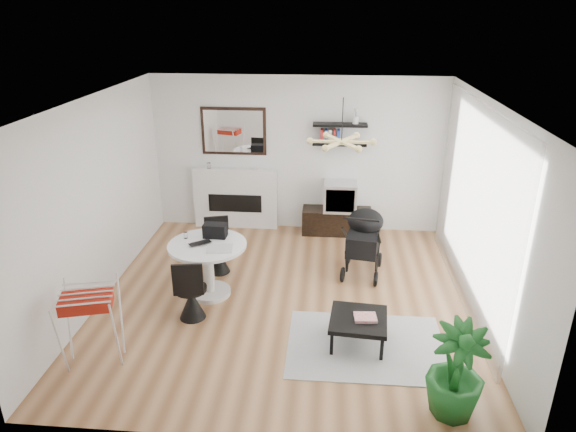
# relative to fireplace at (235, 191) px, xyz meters

# --- Properties ---
(floor) EXTENTS (5.00, 5.00, 0.00)m
(floor) POSITION_rel_fireplace_xyz_m (1.10, -2.42, -0.69)
(floor) COLOR brown
(floor) RESTS_ON ground
(ceiling) EXTENTS (5.00, 5.00, 0.00)m
(ceiling) POSITION_rel_fireplace_xyz_m (1.10, -2.42, 2.01)
(ceiling) COLOR white
(ceiling) RESTS_ON wall_back
(wall_back) EXTENTS (5.00, 0.00, 5.00)m
(wall_back) POSITION_rel_fireplace_xyz_m (1.10, 0.08, 0.66)
(wall_back) COLOR white
(wall_back) RESTS_ON floor
(wall_left) EXTENTS (0.00, 5.00, 5.00)m
(wall_left) POSITION_rel_fireplace_xyz_m (-1.40, -2.42, 0.66)
(wall_left) COLOR white
(wall_left) RESTS_ON floor
(wall_right) EXTENTS (0.00, 5.00, 5.00)m
(wall_right) POSITION_rel_fireplace_xyz_m (3.60, -2.42, 0.66)
(wall_right) COLOR white
(wall_right) RESTS_ON floor
(sheer_curtain) EXTENTS (0.04, 3.60, 2.60)m
(sheer_curtain) POSITION_rel_fireplace_xyz_m (3.50, -2.22, 0.66)
(sheer_curtain) COLOR white
(sheer_curtain) RESTS_ON wall_right
(fireplace) EXTENTS (1.50, 0.17, 2.16)m
(fireplace) POSITION_rel_fireplace_xyz_m (0.00, 0.00, 0.00)
(fireplace) COLOR white
(fireplace) RESTS_ON floor
(shelf_lower) EXTENTS (0.90, 0.25, 0.04)m
(shelf_lower) POSITION_rel_fireplace_xyz_m (1.81, -0.05, 0.91)
(shelf_lower) COLOR black
(shelf_lower) RESTS_ON wall_back
(shelf_upper) EXTENTS (0.90, 0.25, 0.04)m
(shelf_upper) POSITION_rel_fireplace_xyz_m (1.81, -0.05, 1.23)
(shelf_upper) COLOR black
(shelf_upper) RESTS_ON wall_back
(pendant_lamp) EXTENTS (0.90, 0.90, 0.10)m
(pendant_lamp) POSITION_rel_fireplace_xyz_m (1.80, -2.12, 1.46)
(pendant_lamp) COLOR #D4BB6F
(pendant_lamp) RESTS_ON ceiling
(tv_console) EXTENTS (1.20, 0.42, 0.45)m
(tv_console) POSITION_rel_fireplace_xyz_m (1.81, -0.14, -0.46)
(tv_console) COLOR black
(tv_console) RESTS_ON floor
(crt_tv) EXTENTS (0.57, 0.50, 0.50)m
(crt_tv) POSITION_rel_fireplace_xyz_m (1.86, -0.15, 0.01)
(crt_tv) COLOR silver
(crt_tv) RESTS_ON tv_console
(dining_table) EXTENTS (1.06, 1.06, 0.78)m
(dining_table) POSITION_rel_fireplace_xyz_m (0.05, -2.39, -0.17)
(dining_table) COLOR white
(dining_table) RESTS_ON floor
(laptop) EXTENTS (0.36, 0.34, 0.02)m
(laptop) POSITION_rel_fireplace_xyz_m (-0.02, -2.44, 0.10)
(laptop) COLOR black
(laptop) RESTS_ON dining_table
(black_bag) EXTENTS (0.33, 0.20, 0.19)m
(black_bag) POSITION_rel_fireplace_xyz_m (0.11, -2.15, 0.19)
(black_bag) COLOR black
(black_bag) RESTS_ON dining_table
(newspaper) EXTENTS (0.37, 0.32, 0.01)m
(newspaper) POSITION_rel_fireplace_xyz_m (0.25, -2.52, 0.10)
(newspaper) COLOR beige
(newspaper) RESTS_ON dining_table
(drinking_glass) EXTENTS (0.05, 0.05, 0.09)m
(drinking_glass) POSITION_rel_fireplace_xyz_m (-0.29, -2.23, 0.14)
(drinking_glass) COLOR white
(drinking_glass) RESTS_ON dining_table
(chair_far) EXTENTS (0.43, 0.44, 0.83)m
(chair_far) POSITION_rel_fireplace_xyz_m (0.04, -1.72, -0.42)
(chair_far) COLOR black
(chair_far) RESTS_ON floor
(chair_near) EXTENTS (0.42, 0.44, 0.86)m
(chair_near) POSITION_rel_fireplace_xyz_m (-0.05, -2.99, -0.41)
(chair_near) COLOR black
(chair_near) RESTS_ON floor
(drying_rack) EXTENTS (0.74, 0.71, 0.92)m
(drying_rack) POSITION_rel_fireplace_xyz_m (-0.90, -3.95, -0.20)
(drying_rack) COLOR white
(drying_rack) RESTS_ON floor
(stroller) EXTENTS (0.67, 0.93, 1.08)m
(stroller) POSITION_rel_fireplace_xyz_m (2.20, -1.54, -0.22)
(stroller) COLOR black
(stroller) RESTS_ON floor
(rug) EXTENTS (1.85, 1.34, 0.01)m
(rug) POSITION_rel_fireplace_xyz_m (2.16, -3.41, -0.68)
(rug) COLOR #A3A3A3
(rug) RESTS_ON floor
(coffee_table) EXTENTS (0.72, 0.72, 0.34)m
(coffee_table) POSITION_rel_fireplace_xyz_m (2.06, -3.35, -0.37)
(coffee_table) COLOR black
(coffee_table) RESTS_ON rug
(magazines) EXTENTS (0.27, 0.22, 0.04)m
(magazines) POSITION_rel_fireplace_xyz_m (2.13, -3.37, -0.31)
(magazines) COLOR red
(magazines) RESTS_ON coffee_table
(potted_plant) EXTENTS (0.58, 0.58, 1.00)m
(potted_plant) POSITION_rel_fireplace_xyz_m (2.93, -4.41, -0.18)
(potted_plant) COLOR #1A5B20
(potted_plant) RESTS_ON floor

